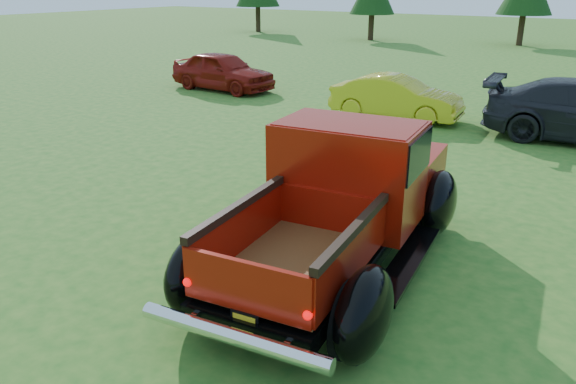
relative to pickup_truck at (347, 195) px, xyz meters
name	(u,v)px	position (x,y,z in m)	size (l,w,h in m)	color
ground	(250,243)	(-1.40, -0.43, -0.94)	(120.00, 120.00, 0.00)	#26611B
pickup_truck	(347,195)	(0.00, 0.00, 0.00)	(3.04, 5.53, 1.97)	black
show_car_red	(223,71)	(-9.90, 9.16, -0.26)	(1.61, 3.99, 1.36)	maroon
show_car_yellow	(396,97)	(-2.90, 8.44, -0.33)	(1.28, 3.68, 1.21)	gold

